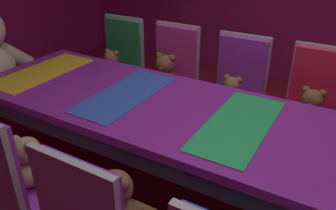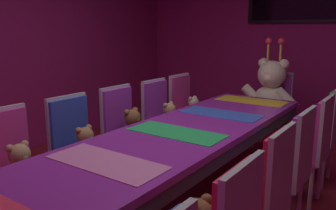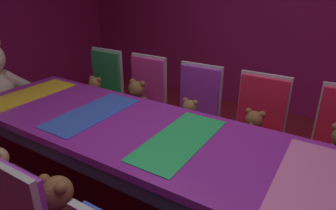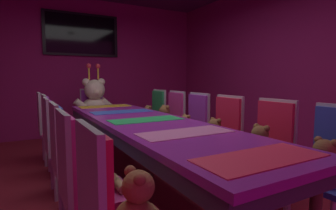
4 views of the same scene
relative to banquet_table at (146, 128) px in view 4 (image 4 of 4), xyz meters
name	(u,v)px [view 4 (image 4 of 4)]	position (x,y,z in m)	size (l,w,h in m)	color
ground_plane	(147,188)	(0.00, 0.00, -0.66)	(7.90, 7.90, 0.00)	maroon
wall_back	(82,67)	(0.00, 3.20, 0.74)	(5.20, 0.12, 2.80)	#8C1959
wall_right	(304,63)	(2.60, 0.00, 0.74)	(0.12, 6.40, 2.80)	#8C1959
banquet_table	(146,128)	(0.00, 0.00, 0.00)	(0.90, 3.60, 0.75)	purple
teddy_left_0	(140,205)	(-0.68, -1.43, -0.07)	(0.25, 0.33, 0.31)	olive
chair_left_1	(78,174)	(-0.86, -0.89, -0.06)	(0.42, 0.41, 0.98)	#CC338C
teddy_left_1	(102,171)	(-0.71, -0.89, -0.07)	(0.25, 0.32, 0.30)	tan
chair_left_2	(66,151)	(-0.84, -0.30, -0.06)	(0.42, 0.41, 0.98)	#2D47B2
teddy_left_2	(84,150)	(-0.70, -0.30, -0.08)	(0.24, 0.31, 0.29)	#9E7247
chair_left_3	(56,137)	(-0.85, 0.30, -0.06)	(0.42, 0.41, 0.98)	purple
teddy_left_3	(71,135)	(-0.70, 0.30, -0.06)	(0.27, 0.35, 0.33)	brown
chair_left_4	(52,127)	(-0.83, 0.89, -0.06)	(0.42, 0.41, 0.98)	purple
teddy_left_4	(65,127)	(-0.68, 0.89, -0.07)	(0.24, 0.31, 0.29)	tan
chair_left_5	(46,120)	(-0.85, 1.45, -0.06)	(0.42, 0.41, 0.98)	#CC338C
teddy_left_5	(57,121)	(-0.71, 1.45, -0.08)	(0.22, 0.28, 0.27)	beige
chair_right_0	(335,158)	(0.84, -1.47, -0.06)	(0.42, 0.41, 0.98)	#2D47B2
teddy_right_0	(323,163)	(0.69, -1.47, -0.07)	(0.25, 0.32, 0.30)	brown
chair_right_1	(270,141)	(0.85, -0.88, -0.06)	(0.42, 0.41, 0.98)	red
teddy_right_1	(259,144)	(0.71, -0.88, -0.07)	(0.25, 0.32, 0.31)	brown
chair_right_2	(224,130)	(0.83, -0.28, -0.06)	(0.42, 0.41, 0.98)	red
teddy_right_2	(214,133)	(0.68, -0.28, -0.08)	(0.24, 0.30, 0.29)	brown
chair_right_3	(194,123)	(0.82, 0.29, -0.06)	(0.42, 0.41, 0.98)	purple
teddy_right_3	(185,126)	(0.68, 0.29, -0.09)	(0.21, 0.27, 0.26)	olive
chair_right_4	(173,117)	(0.84, 0.89, -0.06)	(0.42, 0.41, 0.98)	#CC338C
teddy_right_4	(164,118)	(0.69, 0.89, -0.06)	(0.27, 0.34, 0.33)	brown
chair_right_5	(155,113)	(0.82, 1.44, -0.06)	(0.42, 0.41, 0.98)	#268C4C
teddy_right_5	(148,115)	(0.68, 1.44, -0.08)	(0.22, 0.29, 0.27)	olive
throne_chair	(93,110)	(0.00, 2.34, -0.06)	(0.41, 0.42, 0.98)	purple
king_teddy_bear	(95,101)	(0.00, 2.17, 0.11)	(0.76, 0.59, 0.97)	beige
wall_tv	(82,35)	(0.00, 3.11, 1.39)	(1.46, 0.06, 0.85)	black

